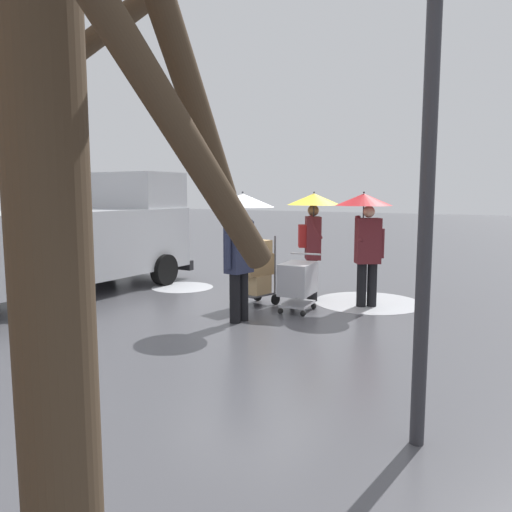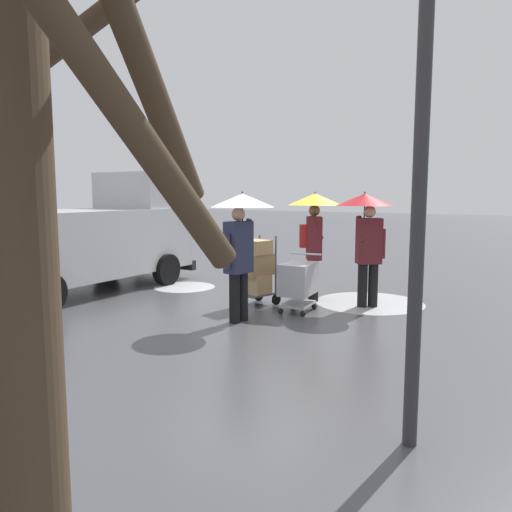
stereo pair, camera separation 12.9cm
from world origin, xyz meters
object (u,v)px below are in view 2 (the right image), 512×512
(pedestrian_black_side, at_px, (366,222))
(street_lamp, at_px, (421,161))
(cargo_van_parked_right, at_px, (90,237))
(bare_tree_near, at_px, (31,311))
(hand_dolly_boxes, at_px, (257,268))
(shopping_cart_vendor, at_px, (298,280))
(pedestrian_white_side, at_px, (314,221))
(pedestrian_pink_side, at_px, (241,226))

(pedestrian_black_side, distance_m, street_lamp, 5.30)
(cargo_van_parked_right, xyz_separation_m, pedestrian_black_side, (-5.60, -1.72, 0.41))
(bare_tree_near, distance_m, street_lamp, 3.30)
(hand_dolly_boxes, height_order, bare_tree_near, bare_tree_near)
(cargo_van_parked_right, distance_m, shopping_cart_vendor, 4.82)
(pedestrian_white_side, bearing_deg, pedestrian_black_side, -178.31)
(shopping_cart_vendor, relative_size, pedestrian_black_side, 0.47)
(street_lamp, bearing_deg, pedestrian_white_side, -55.22)
(pedestrian_black_side, bearing_deg, shopping_cart_vendor, 49.21)
(hand_dolly_boxes, relative_size, street_lamp, 0.34)
(bare_tree_near, bearing_deg, pedestrian_white_side, -69.06)
(bare_tree_near, bearing_deg, street_lamp, -94.04)
(hand_dolly_boxes, distance_m, pedestrian_pink_side, 1.51)
(shopping_cart_vendor, height_order, pedestrian_pink_side, pedestrian_pink_side)
(cargo_van_parked_right, relative_size, street_lamp, 1.41)
(hand_dolly_boxes, bearing_deg, street_lamp, 136.61)
(bare_tree_near, height_order, street_lamp, street_lamp)
(cargo_van_parked_right, xyz_separation_m, hand_dolly_boxes, (-3.81, -0.76, -0.46))
(hand_dolly_boxes, bearing_deg, cargo_van_parked_right, 11.32)
(shopping_cart_vendor, height_order, pedestrian_white_side, pedestrian_white_side)
(pedestrian_black_side, bearing_deg, street_lamp, 115.07)
(street_lamp, bearing_deg, hand_dolly_boxes, -43.39)
(hand_dolly_boxes, distance_m, pedestrian_black_side, 2.20)
(pedestrian_white_side, bearing_deg, bare_tree_near, 110.94)
(pedestrian_white_side, bearing_deg, pedestrian_pink_side, 82.04)
(pedestrian_black_side, bearing_deg, cargo_van_parked_right, 17.12)
(shopping_cart_vendor, distance_m, hand_dolly_boxes, 0.93)
(street_lamp, bearing_deg, pedestrian_black_side, -64.93)
(pedestrian_white_side, distance_m, bare_tree_near, 8.52)
(hand_dolly_boxes, relative_size, pedestrian_white_side, 0.61)
(pedestrian_black_side, distance_m, bare_tree_near, 8.23)
(cargo_van_parked_right, bearing_deg, shopping_cart_vendor, -171.37)
(cargo_van_parked_right, height_order, street_lamp, street_lamp)
(street_lamp, bearing_deg, bare_tree_near, 85.96)
(hand_dolly_boxes, distance_m, pedestrian_white_side, 1.46)
(shopping_cart_vendor, height_order, pedestrian_black_side, pedestrian_black_side)
(shopping_cart_vendor, xyz_separation_m, pedestrian_black_side, (-0.87, -1.01, 1.02))
(pedestrian_pink_side, height_order, pedestrian_white_side, same)
(pedestrian_black_side, relative_size, pedestrian_white_side, 1.00)
(pedestrian_pink_side, xyz_separation_m, pedestrian_black_side, (-1.35, -2.11, 0.00))
(pedestrian_black_side, xyz_separation_m, bare_tree_near, (-1.99, 7.99, 0.19))
(pedestrian_pink_side, relative_size, pedestrian_white_side, 1.00)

